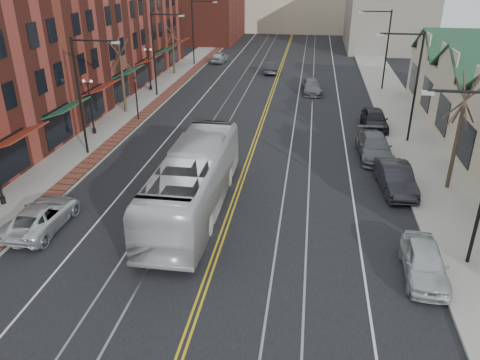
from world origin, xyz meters
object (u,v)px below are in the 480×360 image
(transit_bus, at_px, (194,181))
(parked_car_c, at_px, (374,147))
(parked_car_d, at_px, (375,119))
(parked_car_a, at_px, (425,262))
(parked_car_b, at_px, (395,178))
(parked_suv, at_px, (42,216))

(transit_bus, height_order, parked_car_c, transit_bus)
(parked_car_d, bearing_deg, transit_bus, -127.58)
(parked_car_a, xyz_separation_m, parked_car_d, (0.00, 20.18, 0.07))
(parked_car_a, relative_size, parked_car_b, 0.89)
(parked_suv, relative_size, parked_car_a, 1.16)
(parked_car_b, bearing_deg, transit_bus, -165.23)
(parked_suv, bearing_deg, transit_bus, -157.21)
(parked_car_a, bearing_deg, parked_suv, 177.89)
(parked_car_b, bearing_deg, parked_suv, -164.27)
(parked_car_c, distance_m, parked_car_d, 6.38)
(parked_car_a, xyz_separation_m, parked_car_c, (-0.68, 13.83, 0.04))
(parked_suv, xyz_separation_m, parked_car_c, (17.92, 12.50, 0.08))
(parked_car_c, bearing_deg, parked_suv, -147.37)
(transit_bus, relative_size, parked_car_a, 2.93)
(parked_car_a, bearing_deg, parked_car_c, 94.80)
(parked_car_c, bearing_deg, parked_car_d, 81.66)
(parked_suv, height_order, parked_car_d, parked_car_d)
(parked_car_d, bearing_deg, parked_car_b, -91.97)
(parked_suv, relative_size, parked_car_b, 1.03)
(parked_suv, xyz_separation_m, parked_car_b, (18.60, 7.26, 0.11))
(parked_car_d, bearing_deg, parked_car_a, -91.97)
(transit_bus, relative_size, parked_car_b, 2.60)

